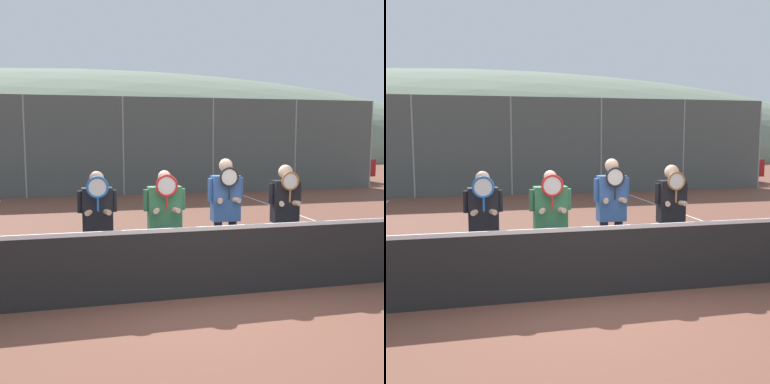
{
  "view_description": "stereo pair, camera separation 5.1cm",
  "coord_description": "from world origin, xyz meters",
  "views": [
    {
      "loc": [
        -1.8,
        -6.14,
        2.21
      ],
      "look_at": [
        -0.03,
        1.01,
        1.33
      ],
      "focal_mm": 45.0,
      "sensor_mm": 36.0,
      "label": 1
    },
    {
      "loc": [
        -1.75,
        -6.15,
        2.21
      ],
      "look_at": [
        -0.03,
        1.01,
        1.33
      ],
      "focal_mm": 45.0,
      "sensor_mm": 36.0,
      "label": 2
    }
  ],
  "objects": [
    {
      "name": "car_right_of_center",
      "position": [
        9.46,
        14.23,
        0.9
      ],
      "size": [
        4.59,
        2.05,
        1.75
      ],
      "color": "maroon",
      "rests_on": "ground_plane"
    },
    {
      "name": "fence_back",
      "position": [
        0.0,
        11.6,
        1.8
      ],
      "size": [
        20.62,
        0.06,
        3.6
      ],
      "color": "gray",
      "rests_on": "ground_plane"
    },
    {
      "name": "player_center_right",
      "position": [
        0.46,
        0.85,
        1.09
      ],
      "size": [
        0.57,
        0.34,
        1.85
      ],
      "color": "#232838",
      "rests_on": "ground_plane"
    },
    {
      "name": "ground_plane",
      "position": [
        0.0,
        0.0,
        0.0
      ],
      "size": [
        120.0,
        120.0,
        0.0
      ],
      "primitive_type": "plane",
      "color": "brown"
    },
    {
      "name": "clubhouse_building",
      "position": [
        -0.89,
        18.39,
        1.9
      ],
      "size": [
        19.51,
        5.5,
        3.76
      ],
      "color": "beige",
      "rests_on": "ground_plane"
    },
    {
      "name": "player_center_left",
      "position": [
        -0.51,
        0.74,
        1.01
      ],
      "size": [
        0.62,
        0.34,
        1.69
      ],
      "color": "black",
      "rests_on": "ground_plane"
    },
    {
      "name": "car_left_of_center",
      "position": [
        -0.62,
        14.29,
        0.85
      ],
      "size": [
        4.53,
        1.91,
        1.65
      ],
      "color": "navy",
      "rests_on": "ground_plane"
    },
    {
      "name": "player_leftmost",
      "position": [
        -1.48,
        0.79,
        1.0
      ],
      "size": [
        0.56,
        0.34,
        1.7
      ],
      "color": "#232838",
      "rests_on": "ground_plane"
    },
    {
      "name": "car_center",
      "position": [
        4.41,
        14.02,
        0.91
      ],
      "size": [
        4.21,
        2.09,
        1.79
      ],
      "color": "navy",
      "rests_on": "ground_plane"
    },
    {
      "name": "player_rightmost",
      "position": [
        1.42,
        0.77,
        1.04
      ],
      "size": [
        0.54,
        0.34,
        1.74
      ],
      "color": "#232838",
      "rests_on": "ground_plane"
    },
    {
      "name": "court_line_right_sideline",
      "position": [
        4.22,
        3.0,
        0.0
      ],
      "size": [
        0.05,
        16.0,
        0.01
      ],
      "primitive_type": "cube",
      "color": "white",
      "rests_on": "ground_plane"
    },
    {
      "name": "tennis_net",
      "position": [
        0.0,
        0.0,
        0.51
      ],
      "size": [
        11.36,
        0.09,
        1.08
      ],
      "color": "gray",
      "rests_on": "ground_plane"
    },
    {
      "name": "hill_distant",
      "position": [
        0.0,
        49.39,
        0.0
      ],
      "size": [
        91.25,
        50.7,
        17.74
      ],
      "color": "slate",
      "rests_on": "ground_plane"
    }
  ]
}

